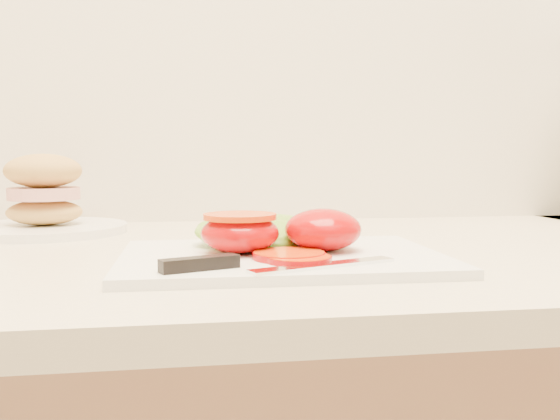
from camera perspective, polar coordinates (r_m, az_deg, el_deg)
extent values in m
cube|color=beige|center=(0.89, 23.74, -3.62)|extent=(3.92, 0.65, 0.03)
cube|color=silver|center=(0.66, 0.14, -4.40)|extent=(0.34, 0.25, 0.01)
ellipsoid|color=#B70400|center=(0.68, 3.95, -1.80)|extent=(0.08, 0.08, 0.05)
ellipsoid|color=#B70400|center=(0.66, -3.67, -2.13)|extent=(0.08, 0.08, 0.04)
cylinder|color=#BB2C02|center=(0.66, -3.68, -0.59)|extent=(0.08, 0.08, 0.01)
cylinder|color=#F1440A|center=(0.63, 0.83, -4.16)|extent=(0.07, 0.07, 0.01)
cylinder|color=#F1440A|center=(0.61, 1.72, -4.48)|extent=(0.06, 0.06, 0.01)
ellipsoid|color=#94C434|center=(0.72, -1.75, -1.99)|extent=(0.17, 0.13, 0.03)
ellipsoid|color=#94C434|center=(0.74, 1.46, -2.12)|extent=(0.13, 0.12, 0.02)
cube|color=silver|center=(0.58, 4.03, -5.06)|extent=(0.15, 0.07, 0.00)
cube|color=black|center=(0.57, -7.35, -4.88)|extent=(0.07, 0.04, 0.01)
cylinder|color=white|center=(0.97, -20.67, -1.63)|extent=(0.23, 0.23, 0.01)
ellipsoid|color=#AF8743|center=(0.97, -20.72, -0.19)|extent=(0.11, 0.09, 0.04)
cylinder|color=#D8938C|center=(0.96, -20.77, 1.42)|extent=(0.10, 0.10, 0.02)
ellipsoid|color=#AF8743|center=(0.96, -20.83, 3.37)|extent=(0.11, 0.09, 0.05)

